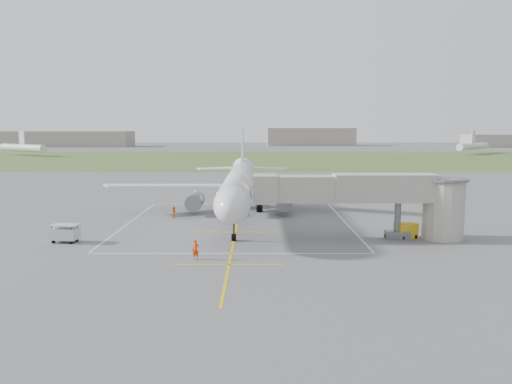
{
  "coord_description": "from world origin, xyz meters",
  "views": [
    {
      "loc": [
        2.46,
        -67.53,
        12.2
      ],
      "look_at": [
        2.4,
        -4.0,
        4.0
      ],
      "focal_mm": 35.0,
      "sensor_mm": 36.0,
      "label": 1
    }
  ],
  "objects_px": {
    "jet_bridge": "(378,196)",
    "ramp_worker_nose": "(196,250)",
    "ramp_worker_wing": "(174,212)",
    "gpu_unit": "(406,231)",
    "airliner": "(239,185)",
    "baggage_cart": "(65,233)"
  },
  "relations": [
    {
      "from": "gpu_unit",
      "to": "ramp_worker_nose",
      "type": "relative_size",
      "value": 1.41
    },
    {
      "from": "gpu_unit",
      "to": "baggage_cart",
      "type": "relative_size",
      "value": 0.88
    },
    {
      "from": "ramp_worker_nose",
      "to": "ramp_worker_wing",
      "type": "bearing_deg",
      "value": 115.2
    },
    {
      "from": "ramp_worker_nose",
      "to": "ramp_worker_wing",
      "type": "height_order",
      "value": "ramp_worker_nose"
    },
    {
      "from": "jet_bridge",
      "to": "ramp_worker_nose",
      "type": "relative_size",
      "value": 12.63
    },
    {
      "from": "airliner",
      "to": "jet_bridge",
      "type": "height_order",
      "value": "airliner"
    },
    {
      "from": "gpu_unit",
      "to": "ramp_worker_nose",
      "type": "height_order",
      "value": "ramp_worker_nose"
    },
    {
      "from": "airliner",
      "to": "ramp_worker_wing",
      "type": "distance_m",
      "value": 9.56
    },
    {
      "from": "jet_bridge",
      "to": "ramp_worker_wing",
      "type": "distance_m",
      "value": 27.84
    },
    {
      "from": "gpu_unit",
      "to": "ramp_worker_wing",
      "type": "xyz_separation_m",
      "value": [
        -27.82,
        12.38,
        -0.03
      ]
    },
    {
      "from": "ramp_worker_nose",
      "to": "ramp_worker_wing",
      "type": "distance_m",
      "value": 22.09
    },
    {
      "from": "jet_bridge",
      "to": "ramp_worker_nose",
      "type": "bearing_deg",
      "value": -155.41
    },
    {
      "from": "ramp_worker_wing",
      "to": "gpu_unit",
      "type": "bearing_deg",
      "value": -144.97
    },
    {
      "from": "jet_bridge",
      "to": "baggage_cart",
      "type": "bearing_deg",
      "value": -177.13
    },
    {
      "from": "jet_bridge",
      "to": "ramp_worker_nose",
      "type": "xyz_separation_m",
      "value": [
        -18.95,
        -8.67,
        -3.82
      ]
    },
    {
      "from": "jet_bridge",
      "to": "gpu_unit",
      "type": "distance_m",
      "value": 5.17
    },
    {
      "from": "jet_bridge",
      "to": "gpu_unit",
      "type": "relative_size",
      "value": 8.93
    },
    {
      "from": "jet_bridge",
      "to": "airliner",
      "type": "bearing_deg",
      "value": 137.81
    },
    {
      "from": "ramp_worker_wing",
      "to": "ramp_worker_nose",
      "type": "bearing_deg",
      "value": 163.45
    },
    {
      "from": "gpu_unit",
      "to": "ramp_worker_nose",
      "type": "xyz_separation_m",
      "value": [
        -22.31,
        -9.01,
        0.09
      ]
    },
    {
      "from": "jet_bridge",
      "to": "ramp_worker_wing",
      "type": "bearing_deg",
      "value": 152.52
    },
    {
      "from": "jet_bridge",
      "to": "gpu_unit",
      "type": "height_order",
      "value": "jet_bridge"
    }
  ]
}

